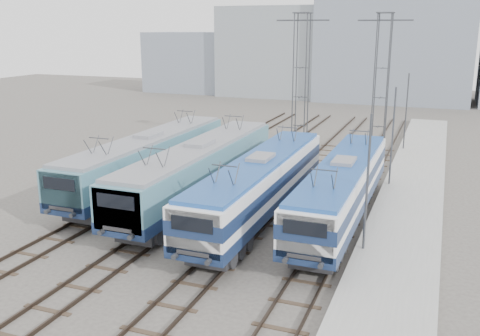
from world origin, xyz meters
The scene contains 14 objects.
ground centered at (0.00, 0.00, 0.00)m, with size 160.00×160.00×0.00m, color #514C47.
platform centered at (10.20, 8.00, 0.15)m, with size 4.00×70.00×0.30m, color #9E9E99.
locomotive_far_left centered at (-6.75, 7.54, 2.28)m, with size 2.90×18.31×3.45m.
locomotive_center_left centered at (-2.25, 6.13, 2.31)m, with size 2.94×18.59×3.50m.
locomotive_center_right centered at (2.25, 4.66, 2.27)m, with size 2.81×17.79×3.34m.
locomotive_far_right centered at (6.75, 5.86, 2.22)m, with size 2.74×17.31×3.25m.
catenary_tower_west centered at (0.00, 22.00, 6.64)m, with size 4.50×1.20×12.00m.
catenary_tower_east centered at (6.50, 24.00, 6.64)m, with size 4.50×1.20×12.00m.
mast_front centered at (8.60, 2.00, 3.50)m, with size 0.12×0.12×7.00m, color #3F4247.
mast_mid centered at (8.60, 14.00, 3.50)m, with size 0.12×0.12×7.00m, color #3F4247.
mast_rear centered at (8.60, 26.00, 3.50)m, with size 0.12×0.12×7.00m, color #3F4247.
building_west centered at (-14.00, 62.00, 7.00)m, with size 18.00×12.00×14.00m, color gray.
building_center centered at (4.00, 62.00, 9.00)m, with size 22.00×14.00×18.00m, color gray.
building_far_west centered at (-30.00, 62.00, 5.00)m, with size 14.00×10.00×10.00m, color gray.
Camera 1 is at (11.69, -23.00, 10.86)m, focal length 40.00 mm.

